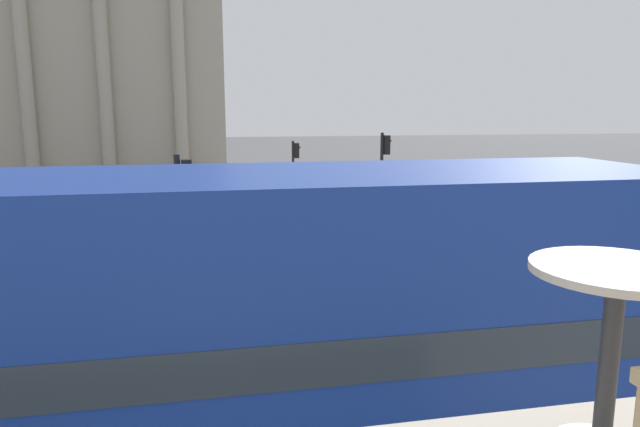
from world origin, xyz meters
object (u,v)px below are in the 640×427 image
(pedestrian_olive, at_px, (456,198))
(double_decker_bus, at_px, (186,342))
(traffic_light_far, at_px, (295,165))
(car_navy, at_px, (44,198))
(traffic_light_near, at_px, (183,225))
(plaza_building_left, at_px, (4,8))
(traffic_light_mid, at_px, (383,170))
(pedestrian_blue, at_px, (252,212))
(pedestrian_black, at_px, (114,198))
(cafe_dining_table, at_px, (613,318))

(pedestrian_olive, bearing_deg, double_decker_bus, 83.95)
(traffic_light_far, bearing_deg, car_navy, 169.26)
(traffic_light_near, bearing_deg, plaza_building_left, 110.69)
(traffic_light_mid, bearing_deg, traffic_light_near, -127.88)
(plaza_building_left, height_order, traffic_light_far, plaza_building_left)
(plaza_building_left, distance_m, pedestrian_blue, 32.48)
(traffic_light_near, height_order, pedestrian_olive, traffic_light_near)
(double_decker_bus, xyz_separation_m, pedestrian_black, (-3.78, 20.27, -1.38))
(traffic_light_near, bearing_deg, pedestrian_olive, 47.04)
(traffic_light_near, height_order, traffic_light_far, traffic_light_near)
(cafe_dining_table, xyz_separation_m, plaza_building_left, (-15.54, 45.69, 8.06))
(traffic_light_mid, relative_size, pedestrian_olive, 2.49)
(double_decker_bus, bearing_deg, pedestrian_olive, 49.67)
(traffic_light_far, distance_m, pedestrian_olive, 7.56)
(traffic_light_mid, distance_m, pedestrian_black, 12.30)
(cafe_dining_table, distance_m, pedestrian_olive, 23.99)
(pedestrian_blue, bearing_deg, pedestrian_black, 175.83)
(traffic_light_mid, bearing_deg, double_decker_bus, -115.49)
(car_navy, distance_m, pedestrian_olive, 19.23)
(plaza_building_left, bearing_deg, pedestrian_black, -64.47)
(plaza_building_left, distance_m, traffic_light_mid, 35.44)
(car_navy, xyz_separation_m, pedestrian_blue, (9.22, -7.41, 0.31))
(plaza_building_left, relative_size, traffic_light_mid, 7.98)
(double_decker_bus, relative_size, traffic_light_mid, 2.78)
(plaza_building_left, bearing_deg, car_navy, -70.81)
(traffic_light_far, bearing_deg, double_decker_bus, -102.08)
(cafe_dining_table, bearing_deg, traffic_light_near, 101.24)
(traffic_light_near, relative_size, pedestrian_black, 2.46)
(traffic_light_mid, distance_m, pedestrian_olive, 5.88)
(traffic_light_far, bearing_deg, plaza_building_left, 130.99)
(double_decker_bus, xyz_separation_m, pedestrian_blue, (1.90, 15.18, -1.29))
(cafe_dining_table, height_order, plaza_building_left, plaza_building_left)
(double_decker_bus, relative_size, pedestrian_olive, 6.92)
(cafe_dining_table, height_order, pedestrian_black, cafe_dining_table)
(traffic_light_near, xyz_separation_m, traffic_light_mid, (6.89, 8.86, 0.01))
(traffic_light_far, distance_m, car_navy, 11.99)
(pedestrian_blue, bearing_deg, car_navy, 178.87)
(traffic_light_far, bearing_deg, pedestrian_blue, -115.34)
(pedestrian_blue, bearing_deg, traffic_light_far, 102.33)
(traffic_light_near, bearing_deg, pedestrian_black, 103.39)
(traffic_light_mid, xyz_separation_m, pedestrian_black, (-10.48, 6.21, -1.67))
(traffic_light_near, bearing_deg, pedestrian_blue, 78.16)
(double_decker_bus, relative_size, traffic_light_near, 2.79)
(double_decker_bus, height_order, traffic_light_mid, double_decker_bus)
(plaza_building_left, xyz_separation_m, traffic_light_far, (18.20, -20.94, -9.92))
(traffic_light_near, distance_m, pedestrian_black, 15.58)
(traffic_light_far, bearing_deg, cafe_dining_table, -96.12)
(traffic_light_near, height_order, pedestrian_black, traffic_light_near)
(car_navy, height_order, pedestrian_olive, pedestrian_olive)
(traffic_light_far, distance_m, pedestrian_black, 8.25)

